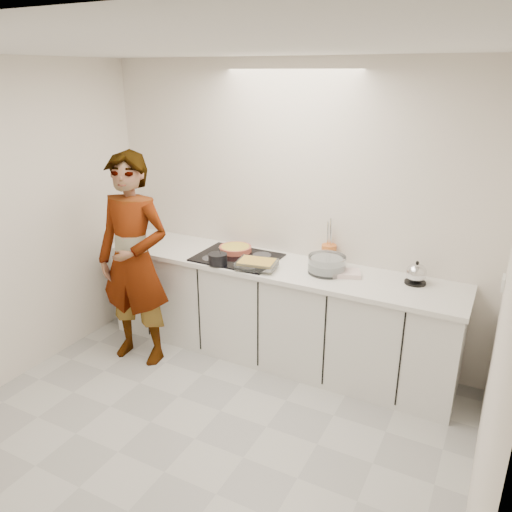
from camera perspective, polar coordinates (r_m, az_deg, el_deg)
The scene contains 15 objects.
floor at distance 3.84m, azimuth -7.01°, elevation -20.03°, with size 3.60×3.20×0.00m, color beige.
ceiling at distance 2.94m, azimuth -9.34°, elevation 22.45°, with size 3.60×3.20×0.00m, color white.
wall_back at distance 4.49m, azimuth 3.83°, elevation 5.06°, with size 3.60×0.00×2.60m, color silver.
wall_right at distance 2.67m, azimuth 26.18°, elevation -8.25°, with size 0.02×3.20×2.60m.
base_cabinets at distance 4.53m, azimuth 1.92°, elevation -6.52°, with size 3.20×0.58×0.87m, color silver.
countertop at distance 4.34m, azimuth 1.99°, elevation -1.15°, with size 3.24×0.64×0.04m, color white.
hob at distance 4.47m, azimuth -2.17°, elevation -0.15°, with size 0.72×0.54×0.01m, color black.
tart_dish at distance 4.59m, azimuth -2.38°, elevation 0.86°, with size 0.31×0.31×0.05m.
saucepan at distance 4.29m, azimuth -4.39°, elevation -0.31°, with size 0.21×0.21×0.15m.
baking_dish at distance 4.20m, azimuth 0.09°, elevation -0.89°, with size 0.36×0.29×0.06m.
mixing_bowl at distance 4.16m, azimuth 8.09°, elevation -1.03°, with size 0.41×0.41×0.14m.
tea_towel at distance 4.15m, azimuth 10.25°, elevation -1.97°, with size 0.23×0.17×0.04m, color white.
kettle at distance 4.10m, azimuth 17.82°, elevation -1.98°, with size 0.19×0.19×0.19m.
utensil_crock at distance 4.38m, azimuth 8.31°, elevation 0.26°, with size 0.13×0.13×0.16m, color orange.
cook at distance 4.44m, azimuth -13.79°, elevation -0.54°, with size 0.69×0.45×1.88m, color silver.
Camera 1 is at (1.73, -2.37, 2.48)m, focal length 35.00 mm.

